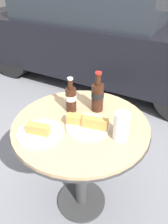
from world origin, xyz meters
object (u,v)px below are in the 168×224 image
Objects in this scene: bistro_table at (81,143)px; lunch_plate_near at (87,124)px; cola_bottle_left at (98,96)px; drinking_glass at (121,127)px; parked_car at (106,34)px; lunch_plate_far at (39,132)px; cola_bottle_right at (71,98)px.

lunch_plate_near is (0.05, -0.02, 0.17)m from bistro_table.
cola_bottle_left reaches higher than bistro_table.
parked_car reaches higher than drinking_glass.
drinking_glass is 0.42m from lunch_plate_far.
drinking_glass reaches higher than bistro_table.
lunch_plate_far is at bearing -154.65° from drinking_glass.
cola_bottle_left is at bearing 66.49° from lunch_plate_far.
bistro_table is 3.25× the size of lunch_plate_near.
cola_bottle_right is at bearing 164.60° from drinking_glass.
cola_bottle_left is at bearing 140.68° from drinking_glass.
drinking_glass is at bearing -39.32° from cola_bottle_left.
drinking_glass is 0.63× the size of lunch_plate_far.
cola_bottle_left is 1.14× the size of cola_bottle_right.
bistro_table is 0.19× the size of parked_car.
cola_bottle_right is 0.37m from drinking_glass.
lunch_plate_far is (-0.14, -0.19, 0.17)m from bistro_table.
lunch_plate_near reaches higher than lunch_plate_far.
cola_bottle_left is 1.03× the size of lunch_plate_near.
cola_bottle_left is 0.20m from lunch_plate_near.
parked_car is at bearing 111.84° from lunch_plate_near.
bistro_table is at bearing -96.80° from cola_bottle_left.
drinking_glass is (0.22, -0.18, -0.03)m from cola_bottle_left.
bistro_table is 3.16× the size of cola_bottle_left.
lunch_plate_far is (-0.16, -0.36, -0.08)m from cola_bottle_left.
cola_bottle_right reaches higher than bistro_table.
cola_bottle_left is 0.40m from lunch_plate_far.
cola_bottle_left is 1.63× the size of drinking_glass.
lunch_plate_far is (-0.02, -0.27, -0.07)m from cola_bottle_right.
drinking_glass reaches higher than lunch_plate_far.
lunch_plate_near is 1.00× the size of lunch_plate_far.
bistro_table is at bearing 54.66° from lunch_plate_far.
cola_bottle_left is 1.03× the size of lunch_plate_far.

